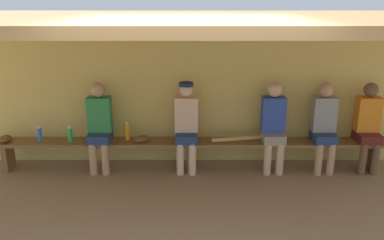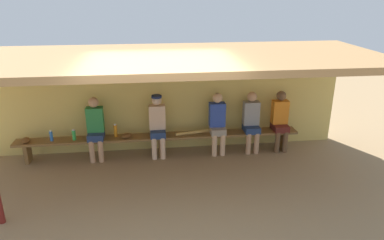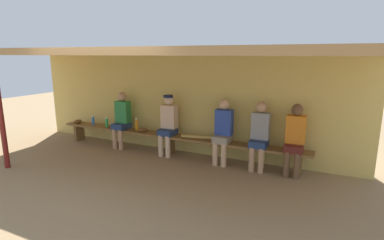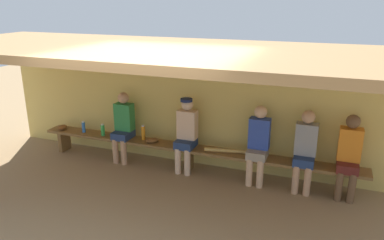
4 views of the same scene
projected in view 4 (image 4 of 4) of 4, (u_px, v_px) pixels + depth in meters
ground_plane at (151, 214)px, 5.46m from camera, size 24.00×24.00×0.00m
back_wall at (197, 106)px, 6.90m from camera, size 8.00×0.20×2.20m
dugout_roof at (167, 52)px, 5.38m from camera, size 8.00×2.80×0.12m
bench at (189, 151)px, 6.72m from camera, size 6.00×0.36×0.46m
player_middle at (349, 154)px, 5.73m from camera, size 0.34×0.42×1.34m
player_in_blue at (305, 148)px, 5.95m from camera, size 0.34×0.42×1.34m
player_with_sunglasses at (258, 142)px, 6.20m from camera, size 0.34×0.42×1.34m
player_leftmost at (186, 132)px, 6.63m from camera, size 0.34×0.42×1.34m
player_in_white at (123, 124)px, 7.06m from camera, size 0.34×0.42×1.34m
water_bottle_orange at (103, 130)px, 7.23m from camera, size 0.07×0.07×0.23m
water_bottle_blue at (143, 133)px, 7.01m from camera, size 0.07×0.07×0.28m
water_bottle_green at (84, 127)px, 7.40m from camera, size 0.06×0.06×0.23m
baseball_glove_tan at (152, 140)px, 6.89m from camera, size 0.29×0.27×0.09m
baseball_glove_worn at (62, 127)px, 7.58m from camera, size 0.22×0.27×0.09m
baseball_bat at (228, 151)px, 6.44m from camera, size 0.80×0.22×0.07m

